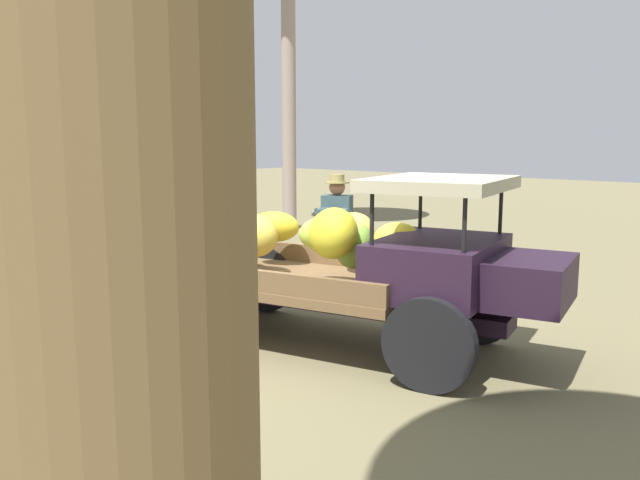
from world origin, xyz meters
The scene contains 4 objects.
ground_plane centered at (0.00, 0.00, 0.00)m, with size 60.00×60.00×0.00m, color #736949.
truck centered at (0.80, 0.15, 0.95)m, with size 4.65×2.52×1.87m.
farmer centered at (-0.73, 1.62, 1.01)m, with size 0.57×0.53×1.76m.
wooden_crate centered at (-1.46, -0.99, 0.18)m, with size 0.56×0.49×0.37m, color olive.
Camera 1 is at (4.98, -5.18, 2.26)m, focal length 36.50 mm.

